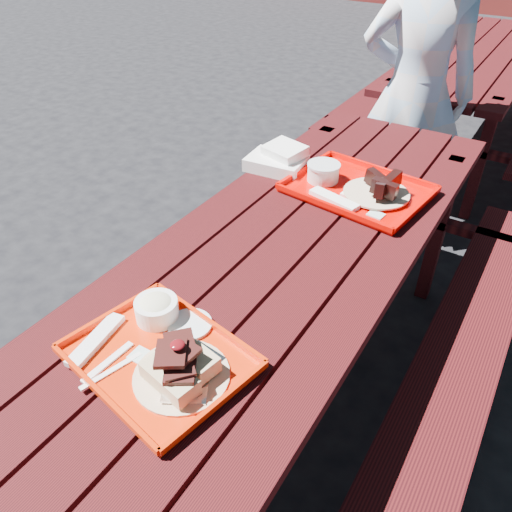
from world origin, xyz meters
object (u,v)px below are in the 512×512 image
at_px(picnic_table_near, 280,296).
at_px(far_tray, 355,187).
at_px(person, 415,95).
at_px(picnic_table_far, 473,78).
at_px(near_tray, 165,347).

relative_size(picnic_table_near, far_tray, 4.52).
relative_size(picnic_table_near, person, 1.48).
height_order(picnic_table_far, near_tray, near_tray).
bearing_deg(person, picnic_table_near, 79.09).
bearing_deg(picnic_table_near, far_tray, 83.89).
bearing_deg(picnic_table_far, person, -92.40).
bearing_deg(picnic_table_far, near_tray, -90.33).
bearing_deg(near_tray, picnic_table_far, 89.67).
bearing_deg(picnic_table_far, far_tray, -88.79).
relative_size(near_tray, far_tray, 0.89).
xyz_separation_m(near_tray, person, (-0.04, 2.01, 0.03)).
bearing_deg(picnic_table_near, near_tray, -92.06).
bearing_deg(near_tray, picnic_table_near, 87.94).
distance_m(picnic_table_far, person, 1.35).
height_order(picnic_table_near, person, person).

